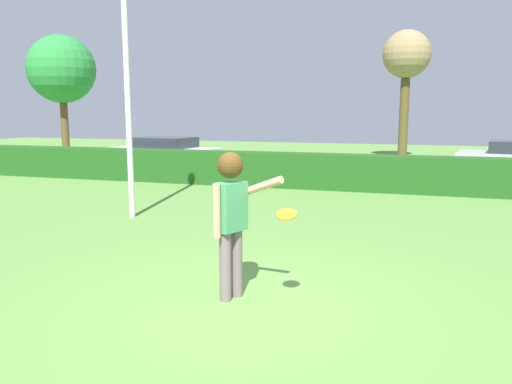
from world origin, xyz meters
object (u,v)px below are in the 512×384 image
at_px(frisbee, 287,215).
at_px(person, 231,209).
at_px(lamppost, 126,50).
at_px(bare_elm_tree, 406,58).
at_px(parked_car_white, 164,152).
at_px(birch_tree, 61,70).

bearing_deg(frisbee, person, 166.25).
relative_size(lamppost, bare_elm_tree, 1.07).
height_order(frisbee, lamppost, lamppost).
bearing_deg(bare_elm_tree, frisbee, -92.30).
xyz_separation_m(lamppost, parked_car_white, (-3.46, 8.10, -2.77)).
xyz_separation_m(frisbee, lamppost, (-4.38, 3.99, 2.34)).
bearing_deg(frisbee, bare_elm_tree, 87.70).
relative_size(parked_car_white, bare_elm_tree, 0.75).
relative_size(lamppost, birch_tree, 1.09).
bearing_deg(person, frisbee, -13.75).
relative_size(birch_tree, bare_elm_tree, 0.98).
height_order(parked_car_white, bare_elm_tree, bare_elm_tree).
xyz_separation_m(lamppost, birch_tree, (-10.29, 11.14, 0.68)).
xyz_separation_m(parked_car_white, birch_tree, (-6.83, 3.03, 3.45)).
height_order(person, frisbee, person).
xyz_separation_m(person, bare_elm_tree, (1.48, 18.90, 3.48)).
xyz_separation_m(frisbee, parked_car_white, (-7.85, 12.10, -0.43)).
height_order(frisbee, bare_elm_tree, bare_elm_tree).
height_order(frisbee, parked_car_white, parked_car_white).
bearing_deg(parked_car_white, bare_elm_tree, 39.00).
distance_m(frisbee, lamppost, 6.37).
bearing_deg(person, birch_tree, 133.03).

